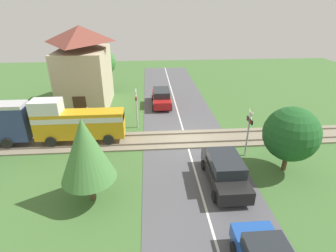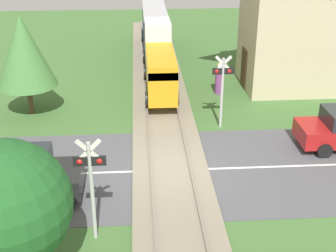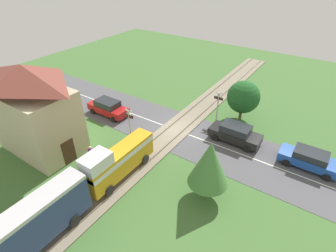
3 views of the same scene
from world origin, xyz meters
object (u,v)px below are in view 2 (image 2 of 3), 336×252
object	(u,v)px
train	(156,39)
car_near_crossing	(12,176)
station_building	(312,18)
crossing_signal_west_approach	(91,177)
crossing_signal_east_approach	(222,82)
pedestrian_by_station	(219,80)

from	to	relation	value
train	car_near_crossing	distance (m)	14.46
station_building	crossing_signal_west_approach	bearing A→B (deg)	-130.12
crossing_signal_east_approach	pedestrian_by_station	world-z (taller)	crossing_signal_east_approach
car_near_crossing	crossing_signal_east_approach	xyz separation A→B (m)	(7.81, 5.12, 1.22)
train	crossing_signal_east_approach	world-z (taller)	train
station_building	pedestrian_by_station	xyz separation A→B (m)	(-4.85, -0.93, -2.93)
crossing_signal_west_approach	crossing_signal_east_approach	size ratio (longest dim) A/B	1.00
crossing_signal_east_approach	pedestrian_by_station	distance (m)	4.31
crossing_signal_east_approach	car_near_crossing	bearing A→B (deg)	-146.74
train	crossing_signal_west_approach	distance (m)	15.84
car_near_crossing	station_building	world-z (taller)	station_building
car_near_crossing	crossing_signal_east_approach	bearing A→B (deg)	33.26
crossing_signal_west_approach	crossing_signal_east_approach	distance (m)	8.88
car_near_crossing	crossing_signal_east_approach	size ratio (longest dim) A/B	1.39
pedestrian_by_station	crossing_signal_west_approach	bearing A→B (deg)	-115.94
car_near_crossing	pedestrian_by_station	xyz separation A→B (m)	(8.39, 9.18, -0.12)
car_near_crossing	pedestrian_by_station	distance (m)	12.44
train	crossing_signal_east_approach	xyz separation A→B (m)	(2.48, -8.29, 0.22)
train	crossing_signal_west_approach	bearing A→B (deg)	-99.02
crossing_signal_east_approach	pedestrian_by_station	size ratio (longest dim) A/B	1.99
crossing_signal_east_approach	station_building	bearing A→B (deg)	42.51
crossing_signal_west_approach	station_building	distance (m)	16.22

